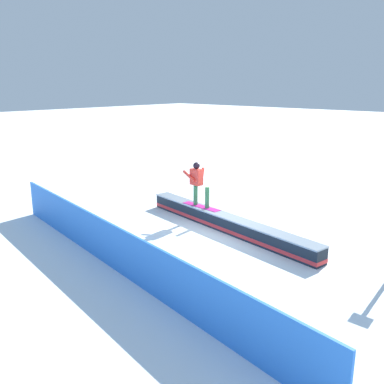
# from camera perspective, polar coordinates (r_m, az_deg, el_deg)

# --- Properties ---
(ground_plane) EXTENTS (120.00, 120.00, 0.00)m
(ground_plane) POSITION_cam_1_polar(r_m,az_deg,el_deg) (13.24, 4.56, -5.14)
(ground_plane) COLOR white
(grind_box) EXTENTS (6.93, 1.58, 0.49)m
(grind_box) POSITION_cam_1_polar(r_m,az_deg,el_deg) (13.17, 4.58, -4.23)
(grind_box) COLOR black
(grind_box) RESTS_ON ground_plane
(snowboarder) EXTENTS (1.50, 0.42, 1.44)m
(snowboarder) POSITION_cam_1_polar(r_m,az_deg,el_deg) (13.85, 0.80, 1.28)
(snowboarder) COLOR #C51F86
(snowboarder) RESTS_ON grind_box
(safety_fence) EXTENTS (11.94, 1.93, 1.15)m
(safety_fence) POSITION_cam_1_polar(r_m,az_deg,el_deg) (10.31, -9.68, -7.69)
(safety_fence) COLOR #2E79EE
(safety_fence) RESTS_ON ground_plane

